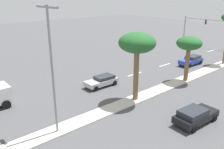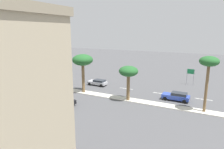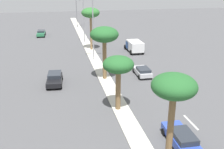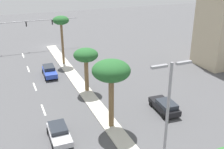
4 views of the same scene
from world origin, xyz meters
The scene contains 12 objects.
lane_stripe_mid centered at (5.96, 4.00, 0.01)m, with size 0.20×2.80×0.01m, color silver.
lane_stripe_near centered at (5.96, 11.77, 0.01)m, with size 0.20×2.80×0.01m, color silver.
lane_stripe_inboard centered at (5.96, 19.11, 0.01)m, with size 0.20×2.80×0.01m, color silver.
lane_stripe_rear centered at (5.96, 26.15, 0.01)m, with size 0.20×2.80×0.01m, color silver.
traffic_signal_gantry centered at (8.56, 0.91, 4.18)m, with size 20.12×0.53×6.11m.
palm_tree_leading centered at (0.04, 11.54, 7.04)m, with size 2.60×2.60×8.02m.
palm_tree_center centered at (-0.34, 23.18, 4.85)m, with size 3.16×3.16×5.79m.
palm_tree_near centered at (-0.03, 32.37, 6.08)m, with size 3.78×3.78×7.18m.
street_lamp_mid centered at (-0.16, 41.82, 5.99)m, with size 2.90×0.24×10.05m.
sedan_silver_trailing centered at (5.49, 32.51, 0.70)m, with size 1.99×4.19×1.28m.
sedan_black_center centered at (-6.84, 31.94, 0.76)m, with size 2.25×4.51×1.43m.
sedan_blue_right centered at (3.26, 15.91, 0.77)m, with size 2.01×4.48×1.45m.
Camera 4 is at (9.34, 54.94, 15.77)m, focal length 43.72 mm.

